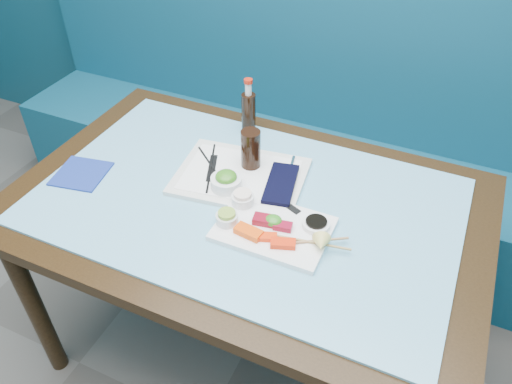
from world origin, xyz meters
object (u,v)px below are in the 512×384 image
at_px(booth_bench, 324,154).
at_px(serving_tray, 241,176).
at_px(dining_table, 246,222).
at_px(cola_glass, 251,149).
at_px(cola_bottle_body, 249,113).
at_px(blue_napkin, 81,174).
at_px(seaweed_bowl, 226,183).
at_px(sashimi_plate, 273,229).

xyz_separation_m(booth_bench, serving_tray, (-0.06, -0.75, 0.39)).
height_order(booth_bench, dining_table, booth_bench).
distance_m(cola_glass, cola_bottle_body, 0.23).
bearing_deg(dining_table, blue_napkin, -168.62).
xyz_separation_m(serving_tray, seaweed_bowl, (-0.01, -0.07, 0.03)).
height_order(booth_bench, sashimi_plate, booth_bench).
xyz_separation_m(seaweed_bowl, blue_napkin, (-0.46, -0.12, -0.03)).
height_order(seaweed_bowl, blue_napkin, seaweed_bowl).
xyz_separation_m(seaweed_bowl, cola_glass, (0.02, 0.13, 0.04)).
distance_m(booth_bench, dining_table, 0.89).
xyz_separation_m(cola_glass, blue_napkin, (-0.48, -0.25, -0.08)).
distance_m(dining_table, cola_bottle_body, 0.41).
bearing_deg(sashimi_plate, dining_table, 144.69).
bearing_deg(booth_bench, serving_tray, -94.43).
relative_size(cola_glass, blue_napkin, 0.83).
relative_size(serving_tray, cola_bottle_body, 2.81).
height_order(booth_bench, blue_napkin, booth_bench).
bearing_deg(sashimi_plate, blue_napkin, -178.76).
height_order(seaweed_bowl, cola_glass, cola_glass).
xyz_separation_m(sashimi_plate, cola_glass, (-0.17, 0.23, 0.07)).
bearing_deg(booth_bench, sashimi_plate, -82.25).
height_order(dining_table, sashimi_plate, sashimi_plate).
bearing_deg(cola_glass, booth_bench, 86.04).
bearing_deg(cola_glass, seaweed_bowl, -98.75).
bearing_deg(booth_bench, blue_napkin, -118.99).
xyz_separation_m(serving_tray, cola_bottle_body, (-0.09, 0.26, 0.06)).
distance_m(dining_table, cola_glass, 0.22).
distance_m(serving_tray, seaweed_bowl, 0.08).
bearing_deg(cola_bottle_body, cola_glass, -63.24).
distance_m(serving_tray, cola_bottle_body, 0.28).
relative_size(seaweed_bowl, cola_bottle_body, 0.67).
distance_m(sashimi_plate, serving_tray, 0.25).
xyz_separation_m(dining_table, blue_napkin, (-0.52, -0.11, 0.09)).
xyz_separation_m(dining_table, seaweed_bowl, (-0.07, 0.01, 0.12)).
bearing_deg(cola_bottle_body, sashimi_plate, -57.34).
xyz_separation_m(dining_table, sashimi_plate, (0.13, -0.09, 0.10)).
height_order(serving_tray, seaweed_bowl, seaweed_bowl).
bearing_deg(sashimi_plate, booth_bench, 97.51).
xyz_separation_m(booth_bench, sashimi_plate, (0.13, -0.93, 0.39)).
bearing_deg(cola_bottle_body, dining_table, -66.24).
xyz_separation_m(cola_bottle_body, blue_napkin, (-0.37, -0.45, -0.07)).
bearing_deg(serving_tray, cola_glass, 72.37).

